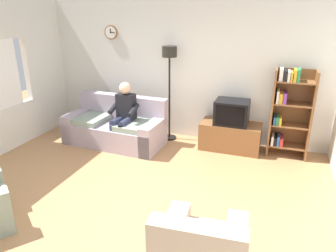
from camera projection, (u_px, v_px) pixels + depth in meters
name	position (u px, v px, depth m)	size (l,w,h in m)	color
ground_plane	(126.00, 202.00, 4.33)	(12.00, 12.00, 0.00)	#B27F51
back_wall_assembly	(183.00, 71.00, 6.21)	(6.20, 0.17, 2.70)	silver
couch	(116.00, 128.00, 6.13)	(1.94, 0.97, 0.90)	#A899A8
tv_stand	(230.00, 136.00, 5.89)	(1.10, 0.56, 0.51)	brown
tv	(232.00, 112.00, 5.71)	(0.60, 0.49, 0.44)	black
bookshelf	(288.00, 110.00, 5.45)	(0.68, 0.36, 1.58)	brown
floor_lamp	(169.00, 68.00, 5.95)	(0.28, 0.28, 1.85)	black
person_on_couch	(124.00, 112.00, 5.82)	(0.53, 0.55, 1.24)	black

